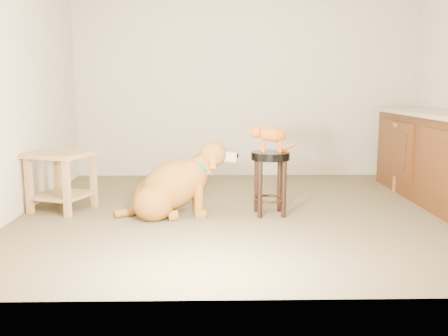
{
  "coord_description": "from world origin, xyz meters",
  "views": [
    {
      "loc": [
        -0.42,
        -4.67,
        1.21
      ],
      "look_at": [
        -0.33,
        -0.11,
        0.45
      ],
      "focal_mm": 40.0,
      "sensor_mm": 36.0,
      "label": 1
    }
  ],
  "objects_px": {
    "padded_stool": "(270,170)",
    "side_table": "(61,172)",
    "tabby_kitten": "(270,135)",
    "wood_stool": "(409,155)",
    "golden_retriever": "(173,187)"
  },
  "relations": [
    {
      "from": "padded_stool",
      "to": "golden_retriever",
      "type": "bearing_deg",
      "value": -177.84
    },
    {
      "from": "side_table",
      "to": "tabby_kitten",
      "type": "xyz_separation_m",
      "value": [
        1.99,
        -0.21,
        0.37
      ]
    },
    {
      "from": "wood_stool",
      "to": "tabby_kitten",
      "type": "relative_size",
      "value": 1.72
    },
    {
      "from": "tabby_kitten",
      "to": "side_table",
      "type": "bearing_deg",
      "value": 170.65
    },
    {
      "from": "golden_retriever",
      "to": "tabby_kitten",
      "type": "height_order",
      "value": "tabby_kitten"
    },
    {
      "from": "padded_stool",
      "to": "tabby_kitten",
      "type": "xyz_separation_m",
      "value": [
        -0.01,
        0.0,
        0.33
      ]
    },
    {
      "from": "padded_stool",
      "to": "side_table",
      "type": "bearing_deg",
      "value": 173.94
    },
    {
      "from": "side_table",
      "to": "golden_retriever",
      "type": "bearing_deg",
      "value": -12.65
    },
    {
      "from": "padded_stool",
      "to": "side_table",
      "type": "xyz_separation_m",
      "value": [
        -2.01,
        0.21,
        -0.04
      ]
    },
    {
      "from": "wood_stool",
      "to": "tabby_kitten",
      "type": "height_order",
      "value": "tabby_kitten"
    },
    {
      "from": "side_table",
      "to": "tabby_kitten",
      "type": "bearing_deg",
      "value": -6.08
    },
    {
      "from": "padded_stool",
      "to": "wood_stool",
      "type": "relative_size",
      "value": 0.76
    },
    {
      "from": "wood_stool",
      "to": "golden_retriever",
      "type": "xyz_separation_m",
      "value": [
        -2.65,
        -1.16,
        -0.13
      ]
    },
    {
      "from": "tabby_kitten",
      "to": "padded_stool",
      "type": "bearing_deg",
      "value": -5.72
    },
    {
      "from": "tabby_kitten",
      "to": "golden_retriever",
      "type": "bearing_deg",
      "value": 178.94
    }
  ]
}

